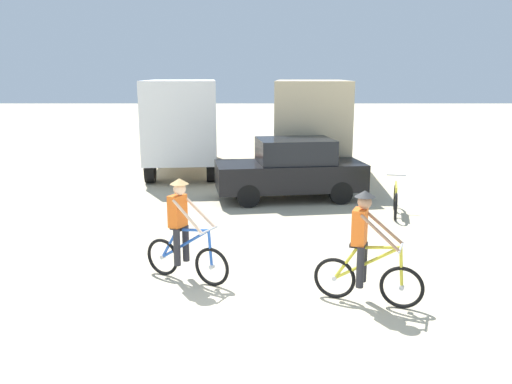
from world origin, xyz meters
The scene contains 7 objects.
ground_plane centered at (0.00, 0.00, 0.00)m, with size 120.00×120.00×0.00m, color beige.
box_truck_avon_van centered at (-2.50, 12.86, 1.87)m, with size 2.93×6.92×3.35m.
box_truck_tan_camper centered at (2.18, 12.35, 1.87)m, with size 2.81×6.89×3.35m.
sedan_parked centered at (1.23, 8.10, 0.88)m, with size 4.41×2.35×1.76m.
cyclist_orange_shirt centered at (-1.05, 1.96, 0.85)m, with size 1.55×0.90×1.82m.
cyclist_cowboy_hat centered at (1.92, 1.01, 0.85)m, with size 1.63×0.76×1.82m.
bicycle_spare centered at (3.81, 6.38, 0.40)m, with size 0.59×1.70×0.97m.
Camera 1 is at (0.22, -6.76, 3.54)m, focal length 36.82 mm.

